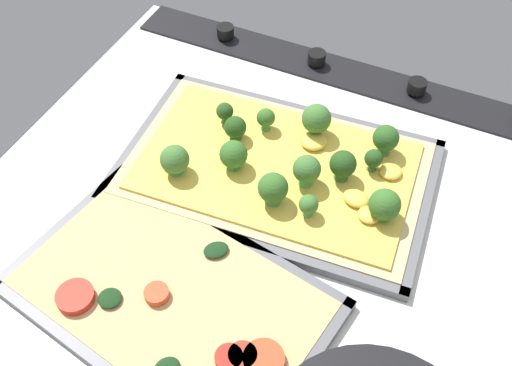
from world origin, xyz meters
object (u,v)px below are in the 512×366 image
at_px(baking_tray_front, 275,172).
at_px(veggie_pizza_back, 172,298).
at_px(baking_tray_back, 171,297).
at_px(broccoli_pizza, 283,165).

height_order(baking_tray_front, veggie_pizza_back, veggie_pizza_back).
distance_m(baking_tray_back, veggie_pizza_back, 0.01).
bearing_deg(baking_tray_front, broccoli_pizza, -173.48).
relative_size(broccoli_pizza, baking_tray_back, 1.03).
xyz_separation_m(broccoli_pizza, veggie_pizza_back, (0.04, 0.22, -0.01)).
relative_size(baking_tray_back, veggie_pizza_back, 1.08).
height_order(broccoli_pizza, baking_tray_back, broccoli_pizza).
distance_m(baking_tray_front, broccoli_pizza, 0.02).
bearing_deg(baking_tray_back, baking_tray_front, -98.32).
bearing_deg(baking_tray_front, baking_tray_back, 81.68).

